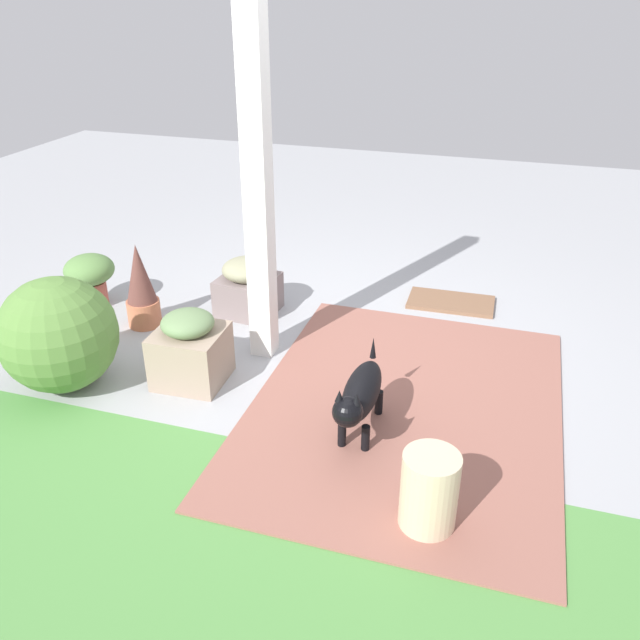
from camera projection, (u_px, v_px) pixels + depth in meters
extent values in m
plane|color=#A3A5AA|center=(310.00, 355.00, 4.52)|extent=(12.00, 12.00, 0.00)
cube|color=#965E51|center=(405.00, 407.00, 3.96)|extent=(1.80, 2.40, 0.02)
cube|color=white|center=(258.00, 189.00, 4.04)|extent=(0.15, 0.15, 2.31)
cube|color=gray|center=(248.00, 295.00, 5.05)|extent=(0.45, 0.44, 0.29)
ellipsoid|color=gray|center=(247.00, 269.00, 4.95)|extent=(0.38, 0.38, 0.17)
cube|color=gray|center=(191.00, 356.00, 4.17)|extent=(0.44, 0.43, 0.36)
ellipsoid|color=#6A8758|center=(188.00, 323.00, 4.06)|extent=(0.33, 0.33, 0.15)
sphere|color=#59853D|center=(58.00, 335.00, 4.03)|extent=(0.73, 0.73, 0.73)
cylinder|color=#C6704D|center=(144.00, 313.00, 4.88)|extent=(0.24, 0.24, 0.20)
cone|color=brown|center=(139.00, 273.00, 4.73)|extent=(0.22, 0.22, 0.44)
cylinder|color=#A54E40|center=(93.00, 294.00, 5.17)|extent=(0.22, 0.22, 0.20)
ellipsoid|color=#5C8545|center=(89.00, 269.00, 5.08)|extent=(0.38, 0.38, 0.23)
ellipsoid|color=black|center=(362.00, 391.00, 3.64)|extent=(0.20, 0.57, 0.21)
sphere|color=black|center=(348.00, 412.00, 3.32)|extent=(0.16, 0.16, 0.16)
cone|color=black|center=(356.00, 399.00, 3.27)|extent=(0.05, 0.05, 0.07)
cone|color=black|center=(339.00, 396.00, 3.29)|extent=(0.05, 0.05, 0.07)
cylinder|color=black|center=(365.00, 439.00, 3.56)|extent=(0.05, 0.05, 0.17)
cylinder|color=black|center=(342.00, 435.00, 3.60)|extent=(0.05, 0.05, 0.17)
cylinder|color=black|center=(379.00, 403.00, 3.86)|extent=(0.05, 0.05, 0.17)
cylinder|color=black|center=(357.00, 400.00, 3.90)|extent=(0.05, 0.05, 0.17)
cone|color=black|center=(373.00, 348.00, 3.81)|extent=(0.04, 0.04, 0.13)
cylinder|color=beige|center=(429.00, 492.00, 3.03)|extent=(0.27, 0.27, 0.41)
cube|color=brown|center=(451.00, 302.00, 5.23)|extent=(0.68, 0.39, 0.03)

